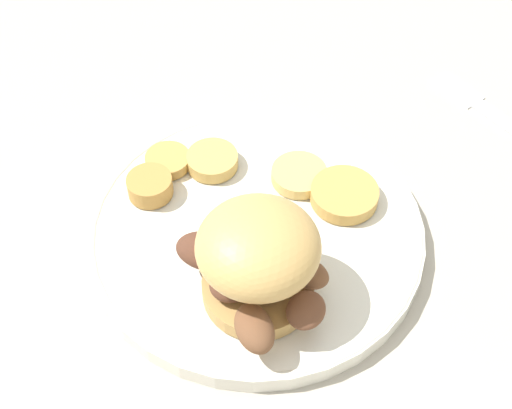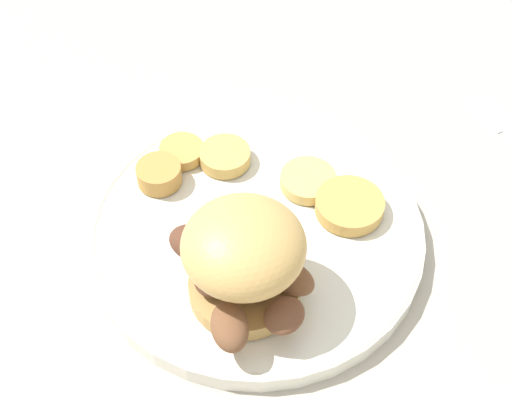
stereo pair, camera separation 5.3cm
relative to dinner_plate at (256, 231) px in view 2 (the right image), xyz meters
The scene contains 8 objects.
ground_plane 0.01m from the dinner_plate, ahead, with size 4.00×4.00×0.00m, color #B2A899.
dinner_plate is the anchor object (origin of this frame).
sandwich 0.08m from the dinner_plate, 80.04° to the left, with size 0.11×0.11×0.08m.
potato_round_0 0.08m from the dinner_plate, behind, with size 0.05×0.05×0.01m, color tan.
potato_round_1 0.06m from the dinner_plate, 136.60° to the right, with size 0.05×0.05×0.01m, color #DBB766.
potato_round_2 0.09m from the dinner_plate, 31.83° to the right, with size 0.04×0.04×0.02m, color #BC8942.
potato_round_3 0.07m from the dinner_plate, 70.72° to the right, with size 0.04×0.04×0.01m, color tan.
potato_round_4 0.10m from the dinner_plate, 51.70° to the right, with size 0.04×0.04×0.01m, color tan.
Camera 2 is at (0.01, 0.34, 0.45)m, focal length 50.00 mm.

